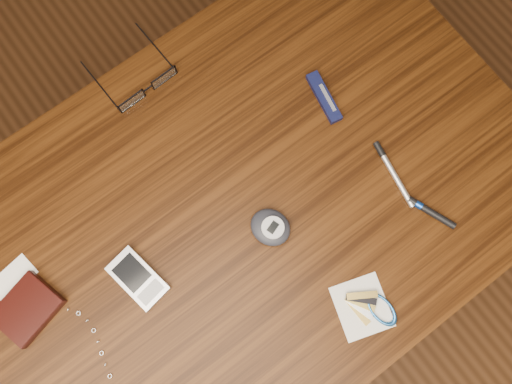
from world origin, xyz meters
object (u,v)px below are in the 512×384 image
(desk, at_px, (252,212))
(silver_pen, at_px, (391,169))
(eyeglasses, at_px, (146,87))
(notepad_keys, at_px, (371,308))
(pda_phone, at_px, (138,278))
(pedometer, at_px, (271,227))
(wallet_and_card, at_px, (27,308))
(pocket_knife, at_px, (324,97))

(desk, bearing_deg, silver_pen, -23.89)
(eyeglasses, height_order, notepad_keys, eyeglasses)
(pda_phone, bearing_deg, notepad_keys, -43.69)
(eyeglasses, xyz_separation_m, pda_phone, (-0.20, -0.27, -0.01))
(pedometer, bearing_deg, silver_pen, -10.52)
(pedometer, relative_size, silver_pen, 0.66)
(desk, height_order, pda_phone, pda_phone)
(eyeglasses, xyz_separation_m, silver_pen, (0.26, -0.38, -0.01))
(wallet_and_card, relative_size, eyeglasses, 1.01)
(eyeglasses, distance_m, notepad_keys, 0.55)
(wallet_and_card, bearing_deg, pedometer, -18.25)
(eyeglasses, bearing_deg, wallet_and_card, -150.99)
(pda_phone, bearing_deg, silver_pen, -13.13)
(silver_pen, bearing_deg, desk, 156.11)
(notepad_keys, bearing_deg, desk, 101.09)
(desk, relative_size, pedometer, 11.75)
(silver_pen, bearing_deg, eyeglasses, 124.01)
(desk, distance_m, pocket_knife, 0.25)
(wallet_and_card, height_order, silver_pen, wallet_and_card)
(desk, bearing_deg, pedometer, -92.19)
(pedometer, relative_size, pocket_knife, 0.83)
(wallet_and_card, bearing_deg, silver_pen, -15.48)
(pda_phone, distance_m, notepad_keys, 0.39)
(pocket_knife, distance_m, silver_pen, 0.17)
(pda_phone, xyz_separation_m, pocket_knife, (0.45, 0.07, -0.00))
(pocket_knife, bearing_deg, eyeglasses, 140.05)
(pedometer, distance_m, notepad_keys, 0.21)
(pda_phone, distance_m, pocket_knife, 0.45)
(desk, distance_m, notepad_keys, 0.29)
(desk, distance_m, silver_pen, 0.27)
(eyeglasses, height_order, pedometer, same)
(wallet_and_card, height_order, notepad_keys, wallet_and_card)
(pda_phone, relative_size, silver_pen, 0.84)
(wallet_and_card, relative_size, silver_pen, 1.07)
(pda_phone, xyz_separation_m, notepad_keys, (0.28, -0.27, -0.00))
(desk, relative_size, eyeglasses, 7.42)
(desk, height_order, notepad_keys, notepad_keys)
(desk, relative_size, pda_phone, 9.28)
(pda_phone, relative_size, notepad_keys, 0.95)
(pocket_knife, bearing_deg, silver_pen, -86.53)
(notepad_keys, distance_m, silver_pen, 0.24)
(wallet_and_card, bearing_deg, pocket_knife, 0.02)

